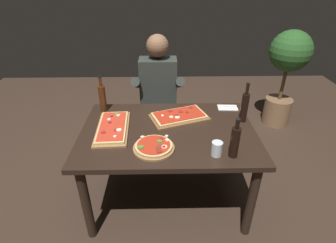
{
  "coord_description": "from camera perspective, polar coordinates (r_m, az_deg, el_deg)",
  "views": [
    {
      "loc": [
        -0.04,
        -1.79,
        1.86
      ],
      "look_at": [
        0.0,
        0.05,
        0.79
      ],
      "focal_mm": 28.01,
      "sensor_mm": 36.0,
      "label": 1
    }
  ],
  "objects": [
    {
      "name": "ground_plane",
      "position": [
        2.58,
        0.02,
        -15.92
      ],
      "size": [
        6.4,
        6.4,
        0.0
      ],
      "primitive_type": "plane",
      "color": "#38281E"
    },
    {
      "name": "dining_table",
      "position": [
        2.16,
        0.03,
        -3.99
      ],
      "size": [
        1.4,
        0.96,
        0.74
      ],
      "color": "black",
      "rests_on": "ground_plane"
    },
    {
      "name": "pizza_rectangular_front",
      "position": [
        2.27,
        2.43,
        1.15
      ],
      "size": [
        0.55,
        0.42,
        0.05
      ],
      "color": "brown",
      "rests_on": "dining_table"
    },
    {
      "name": "pizza_rectangular_left",
      "position": [
        2.15,
        -11.96,
        -1.29
      ],
      "size": [
        0.28,
        0.53,
        0.05
      ],
      "color": "olive",
      "rests_on": "dining_table"
    },
    {
      "name": "pizza_round_far",
      "position": [
        1.89,
        -3.11,
        -5.53
      ],
      "size": [
        0.3,
        0.3,
        0.05
      ],
      "color": "olive",
      "rests_on": "dining_table"
    },
    {
      "name": "wine_bottle_dark",
      "position": [
        2.42,
        -14.08,
        5.08
      ],
      "size": [
        0.06,
        0.06,
        0.33
      ],
      "color": "#47230F",
      "rests_on": "dining_table"
    },
    {
      "name": "oil_bottle_amber",
      "position": [
        2.27,
        16.32,
        3.14
      ],
      "size": [
        0.06,
        0.06,
        0.35
      ],
      "color": "black",
      "rests_on": "dining_table"
    },
    {
      "name": "vinegar_bottle_green",
      "position": [
        1.82,
        14.34,
        -4.24
      ],
      "size": [
        0.06,
        0.06,
        0.29
      ],
      "color": "black",
      "rests_on": "dining_table"
    },
    {
      "name": "tumbler_near_camera",
      "position": [
        1.84,
        10.57,
        -5.84
      ],
      "size": [
        0.08,
        0.08,
        0.1
      ],
      "color": "silver",
      "rests_on": "dining_table"
    },
    {
      "name": "napkin_cutlery_set",
      "position": [
        2.51,
        12.84,
        2.95
      ],
      "size": [
        0.19,
        0.12,
        0.01
      ],
      "color": "white",
      "rests_on": "dining_table"
    },
    {
      "name": "diner_chair",
      "position": [
        2.98,
        -2.01,
        2.72
      ],
      "size": [
        0.44,
        0.44,
        0.87
      ],
      "color": "#3D2B1E",
      "rests_on": "ground_plane"
    },
    {
      "name": "seated_diner",
      "position": [
        2.76,
        -2.13,
        6.29
      ],
      "size": [
        0.53,
        0.41,
        1.33
      ],
      "color": "#23232D",
      "rests_on": "ground_plane"
    },
    {
      "name": "potted_plant_corner",
      "position": [
        3.68,
        24.43,
        10.54
      ],
      "size": [
        0.5,
        0.5,
        1.25
      ],
      "color": "#846042",
      "rests_on": "ground_plane"
    }
  ]
}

